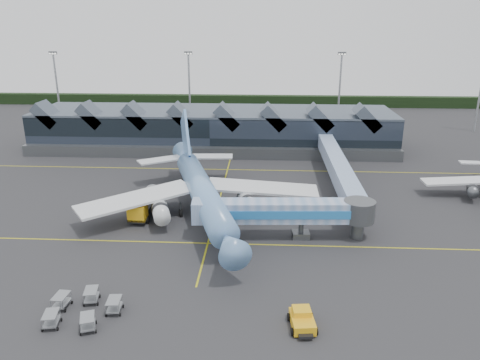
# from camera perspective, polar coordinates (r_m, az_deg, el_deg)

# --- Properties ---
(ground) EXTENTS (260.00, 260.00, 0.00)m
(ground) POSITION_cam_1_polar(r_m,az_deg,el_deg) (76.50, -3.22, -5.04)
(ground) COLOR #242426
(ground) RESTS_ON ground
(taxi_stripes) EXTENTS (120.00, 60.00, 0.01)m
(taxi_stripes) POSITION_cam_1_polar(r_m,az_deg,el_deg) (85.68, -2.50, -2.34)
(taxi_stripes) COLOR gold
(taxi_stripes) RESTS_ON ground
(tree_line_far) EXTENTS (260.00, 4.00, 4.00)m
(tree_line_far) POSITION_cam_1_polar(r_m,az_deg,el_deg) (182.00, 0.56, 9.67)
(tree_line_far) COLOR black
(tree_line_far) RESTS_ON ground
(terminal) EXTENTS (90.00, 22.25, 12.52)m
(terminal) POSITION_cam_1_polar(r_m,az_deg,el_deg) (120.45, -3.23, 6.31)
(terminal) COLOR black
(terminal) RESTS_ON ground
(light_masts) EXTENTS (132.40, 42.56, 22.45)m
(light_masts) POSITION_cam_1_polar(r_m,az_deg,el_deg) (134.21, 8.78, 10.71)
(light_masts) COLOR #979BA0
(light_masts) RESTS_ON ground
(main_airliner) EXTENTS (39.33, 46.30, 15.21)m
(main_airliner) POSITION_cam_1_polar(r_m,az_deg,el_deg) (77.96, -4.78, -1.07)
(main_airliner) COLOR #7098E3
(main_airliner) RESTS_ON ground
(jet_bridge) EXTENTS (27.03, 5.39, 6.02)m
(jet_bridge) POSITION_cam_1_polar(r_m,az_deg,el_deg) (69.62, 6.58, -3.91)
(jet_bridge) COLOR #799DCA
(jet_bridge) RESTS_ON ground
(fuel_truck) EXTENTS (3.66, 11.16, 3.72)m
(fuel_truck) POSITION_cam_1_polar(r_m,az_deg,el_deg) (80.05, -11.45, -2.67)
(fuel_truck) COLOR black
(fuel_truck) RESTS_ON ground
(pushback_tug) EXTENTS (3.10, 4.53, 1.91)m
(pushback_tug) POSITION_cam_1_polar(r_m,az_deg,el_deg) (52.10, 7.60, -16.57)
(pushback_tug) COLOR #F1AF16
(pushback_tug) RESTS_ON ground
(baggage_carts) EXTENTS (7.86, 7.61, 1.59)m
(baggage_carts) POSITION_cam_1_polar(r_m,az_deg,el_deg) (56.23, -18.74, -14.55)
(baggage_carts) COLOR gray
(baggage_carts) RESTS_ON ground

